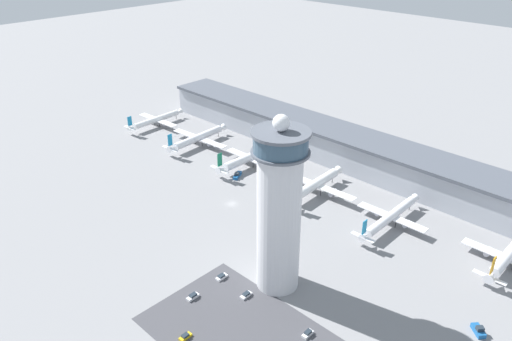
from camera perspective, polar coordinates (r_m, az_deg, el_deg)
name	(u,v)px	position (r m, az deg, el deg)	size (l,w,h in m)	color
ground_plane	(232,204)	(224.20, -2.81, -3.82)	(1000.00, 1000.00, 0.00)	gray
terminal_building	(327,141)	(267.41, 8.12, 3.36)	(223.00, 25.00, 17.31)	#A3A8B2
control_tower	(279,209)	(161.94, 2.65, -4.40)	(18.47, 18.47, 62.90)	silver
parking_lot_surface	(246,337)	(160.77, -1.15, -18.53)	(64.00, 40.00, 0.01)	#424247
airplane_gate_alpha	(156,120)	(312.28, -11.32, 5.72)	(31.95, 40.57, 11.58)	white
airplane_gate_bravo	(198,138)	(281.35, -6.63, 3.73)	(39.05, 42.86, 13.06)	white
airplane_gate_charlie	(249,158)	(255.43, -0.83, 1.47)	(31.58, 41.72, 13.63)	white
airplane_gate_delta	(315,185)	(231.21, 6.79, -1.61)	(40.91, 40.07, 13.96)	white
airplane_gate_echo	(391,217)	(214.14, 15.12, -5.12)	(30.93, 43.60, 11.97)	white
airplane_gate_foxtrot	(506,258)	(205.86, 26.71, -8.89)	(32.70, 34.16, 12.66)	white
service_truck_catering	(237,175)	(246.35, -2.15, -0.54)	(5.55, 7.90, 2.65)	black
service_truck_fuel	(478,330)	(175.35, 24.08, -16.35)	(5.79, 5.51, 2.88)	black
service_truck_baggage	(267,166)	(254.84, 1.21, 0.48)	(7.87, 5.14, 2.82)	black
car_yellow_taxi	(308,334)	(161.74, 5.94, -18.06)	(1.85, 4.11, 1.59)	black
car_grey_coupe	(193,297)	(174.50, -7.23, -14.10)	(1.90, 4.53, 1.59)	black
car_navy_sedan	(185,337)	(161.65, -8.07, -18.28)	(1.90, 4.12, 1.42)	black
car_maroon_suv	(246,295)	(173.96, -1.13, -14.04)	(2.01, 4.42, 1.36)	black
car_green_van	(222,277)	(181.59, -3.95, -12.03)	(1.92, 4.40, 1.46)	black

